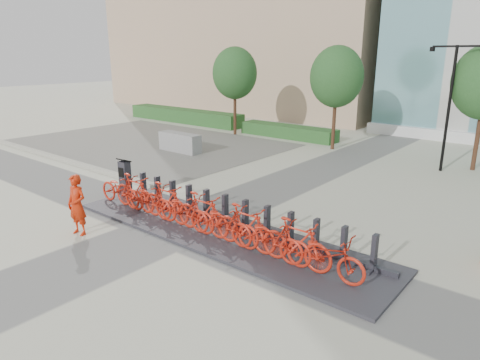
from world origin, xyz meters
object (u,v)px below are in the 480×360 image
Objects in this scene: kiosk at (125,177)px; worker_red at (77,205)px; jersey_barrier at (180,142)px; bike_0 at (120,189)px.

worker_red is at bearing -64.83° from kiosk.
kiosk is 0.53× the size of jersey_barrier.
worker_red is at bearing -57.89° from jersey_barrier.
worker_red reaches higher than kiosk.
jersey_barrier is (-5.39, 8.69, -0.36)m from worker_red.
bike_0 is 8.02m from jersey_barrier.
bike_0 is 0.98m from kiosk.
kiosk is at bearing -57.54° from jersey_barrier.
bike_0 is at bearing 104.83° from worker_red.
worker_red reaches higher than bike_0.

